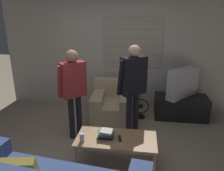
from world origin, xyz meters
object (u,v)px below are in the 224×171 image
Objects in this scene: armchair_beige at (112,104)px; coffee_table at (116,140)px; person_right_standing at (133,81)px; soda_can at (82,138)px; floor_fan at (141,108)px; tv at (183,83)px; spare_remote at (120,138)px; book_stack at (106,134)px; person_left_standing at (73,84)px.

coffee_table is (0.28, -1.52, 0.10)m from armchair_beige.
person_right_standing is (0.46, -0.75, 0.77)m from armchair_beige.
floor_fan is (0.81, 1.76, -0.29)m from soda_can.
tv is 1.40m from person_right_standing.
spare_remote is (0.52, 0.13, -0.05)m from soda_can.
book_stack is at bearing -154.21° from person_right_standing.
armchair_beige reaches higher than floor_fan.
person_left_standing reaches higher than soda_can.
tv is 5.65× the size of spare_remote.
tv is (1.46, 0.20, 0.49)m from armchair_beige.
soda_can is at bearing 79.80° from armchair_beige.
book_stack is 0.59× the size of floor_fan.
person_right_standing reaches higher than spare_remote.
book_stack is (-1.33, -1.73, -0.29)m from tv.
floor_fan is (0.29, 1.63, -0.24)m from spare_remote.
person_right_standing is at bearing 67.12° from book_stack.
person_left_standing is (-0.55, -0.86, 0.71)m from armchair_beige.
tv is 2.11m from spare_remote.
person_right_standing is 13.36× the size of soda_can.
coffee_table is at bearing 96.56° from armchair_beige.
armchair_beige reaches higher than coffee_table.
soda_can is (0.36, -0.83, -0.51)m from person_left_standing.
person_right_standing reaches higher than armchair_beige.
book_stack is (-0.15, -0.01, 0.10)m from coffee_table.
person_right_standing is 3.90× the size of floor_fan.
person_left_standing is at bearing -19.69° from tv.
coffee_table is 0.69× the size of person_right_standing.
book_stack is at bearing 164.52° from spare_remote.
coffee_table is 4.60× the size of book_stack.
floor_fan is at bearing -6.85° from person_left_standing.
armchair_beige is 1.17m from person_right_standing.
person_right_standing is at bearing 76.45° from coffee_table.
tv is 2.52m from soda_can.
soda_can is at bearing -155.49° from book_stack.
soda_can reaches higher than spare_remote.
person_right_standing is at bearing 68.77° from spare_remote.
armchair_beige is 1.70m from soda_can.
soda_can is at bearing -161.39° from coffee_table.
spare_remote is at bearing -99.97° from floor_fan.
tv is at bearing -175.93° from armchair_beige.
book_stack reaches higher than coffee_table.
person_left_standing is at bearing -141.33° from floor_fan.
coffee_table is 2.13m from tv.
coffee_table is at bearing 8.15° from tv.
armchair_beige reaches higher than soda_can.
person_left_standing is 11.80× the size of spare_remote.
soda_can reaches higher than floor_fan.
tv reaches higher than floor_fan.
floor_fan is at bearing -176.31° from armchair_beige.
person_right_standing reaches higher than book_stack.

